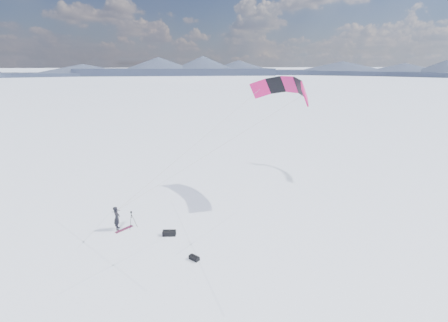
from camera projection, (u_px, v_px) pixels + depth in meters
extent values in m
plane|color=white|center=(135.00, 241.00, 21.26)|extent=(1800.00, 1800.00, 0.00)
cube|color=#1E2136|center=(365.00, 74.00, 297.95)|extent=(145.33, 128.71, 4.12)
cone|color=#1E2136|center=(366.00, 71.00, 297.35)|extent=(89.94, 89.94, 8.00)
cube|color=#1E2136|center=(263.00, 73.00, 324.03)|extent=(156.07, 96.69, 4.12)
cone|color=#1E2136|center=(263.00, 71.00, 323.44)|extent=(82.96, 82.96, 8.00)
cube|color=#1E2136|center=(167.00, 73.00, 323.16)|extent=(152.94, 56.08, 4.12)
cone|color=#1E2136|center=(167.00, 71.00, 322.56)|extent=(68.60, 68.60, 8.00)
cube|color=#1E2136|center=(63.00, 74.00, 295.41)|extent=(156.25, 77.25, 4.12)
cone|color=#1E2136|center=(62.00, 71.00, 294.82)|extent=(76.64, 76.64, 8.00)
cube|color=silver|center=(32.00, 293.00, 16.43)|extent=(6.00, 0.12, 0.01)
cube|color=silver|center=(76.00, 262.00, 18.95)|extent=(3.52, 7.29, 0.01)
cube|color=silver|center=(111.00, 239.00, 21.47)|extent=(6.45, 7.79, 0.01)
cube|color=silver|center=(138.00, 220.00, 23.98)|extent=(11.66, 3.07, 0.01)
cube|color=silver|center=(166.00, 261.00, 19.05)|extent=(1.27, 5.91, 0.01)
imported|color=black|center=(118.00, 229.00, 22.74)|extent=(0.45, 0.65, 1.71)
cube|color=#851F4F|center=(124.00, 229.00, 22.69)|extent=(1.24, 1.03, 0.04)
cylinder|color=black|center=(134.00, 221.00, 22.81)|extent=(0.36, 0.03, 1.08)
cylinder|color=black|center=(131.00, 220.00, 22.89)|extent=(0.21, 0.32, 1.08)
cylinder|color=black|center=(131.00, 222.00, 22.62)|extent=(0.20, 0.33, 1.08)
cylinder|color=black|center=(131.00, 216.00, 22.66)|extent=(0.03, 0.03, 0.33)
cube|color=black|center=(131.00, 213.00, 22.60)|extent=(0.07, 0.07, 0.05)
cube|color=black|center=(131.00, 212.00, 22.57)|extent=(0.12, 0.09, 0.09)
cylinder|color=black|center=(131.00, 212.00, 22.65)|extent=(0.07, 0.09, 0.07)
cube|color=black|center=(169.00, 233.00, 21.87)|extent=(0.95, 0.59, 0.33)
cylinder|color=black|center=(169.00, 231.00, 21.81)|extent=(0.84, 0.26, 0.08)
cube|color=black|center=(194.00, 258.00, 19.15)|extent=(0.64, 0.70, 0.24)
cylinder|color=black|center=(194.00, 256.00, 19.11)|extent=(0.44, 0.52, 0.07)
cube|color=#D31361|center=(305.00, 94.00, 24.42)|extent=(1.33, 1.59, 1.84)
cube|color=black|center=(300.00, 87.00, 25.72)|extent=(0.83, 1.72, 1.62)
cube|color=#D31361|center=(290.00, 84.00, 27.08)|extent=(1.20, 1.70, 1.36)
cube|color=black|center=(276.00, 85.00, 28.29)|extent=(1.62, 1.50, 1.62)
cube|color=#D31361|center=(260.00, 89.00, 29.14)|extent=(1.92, 1.12, 1.84)
cylinder|color=#94949A|center=(215.00, 150.00, 23.38)|extent=(14.21, 1.22, 7.58)
cylinder|color=#94949A|center=(198.00, 142.00, 25.74)|extent=(12.62, 6.67, 7.58)
cylinder|color=black|center=(116.00, 211.00, 22.34)|extent=(0.54, 0.18, 0.03)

